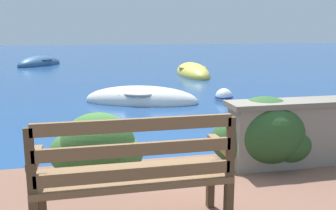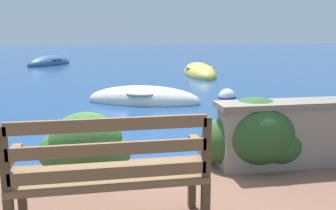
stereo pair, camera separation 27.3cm
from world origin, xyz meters
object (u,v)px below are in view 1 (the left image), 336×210
(rowboat_mid, at_px, (193,73))
(rowboat_far, at_px, (39,64))
(rowboat_nearest, at_px, (141,100))
(park_bench, at_px, (134,171))
(mooring_buoy, at_px, (224,97))

(rowboat_mid, distance_m, rowboat_far, 8.32)
(rowboat_nearest, height_order, rowboat_mid, rowboat_mid)
(park_bench, height_order, mooring_buoy, park_bench)
(rowboat_mid, relative_size, mooring_buoy, 6.65)
(park_bench, bearing_deg, rowboat_nearest, 86.77)
(park_bench, bearing_deg, mooring_buoy, 69.14)
(rowboat_far, xyz_separation_m, mooring_buoy, (5.57, -10.63, 0.01))
(mooring_buoy, bearing_deg, rowboat_far, 117.63)
(park_bench, distance_m, rowboat_mid, 11.85)
(park_bench, xyz_separation_m, rowboat_mid, (3.73, 11.23, -0.63))
(park_bench, height_order, rowboat_far, park_bench)
(rowboat_nearest, relative_size, mooring_buoy, 6.20)
(rowboat_mid, height_order, mooring_buoy, rowboat_mid)
(park_bench, bearing_deg, rowboat_mid, 77.37)
(rowboat_nearest, distance_m, mooring_buoy, 2.09)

